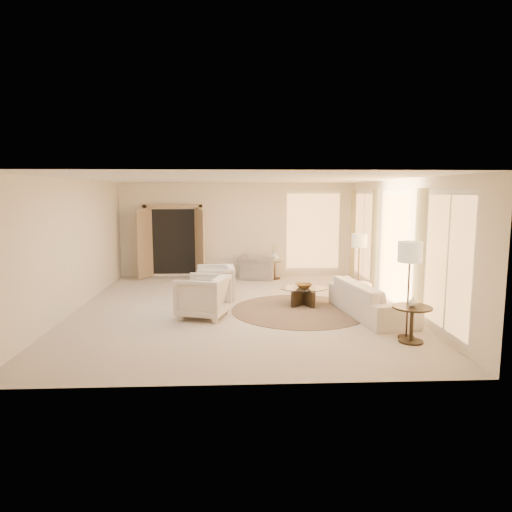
{
  "coord_description": "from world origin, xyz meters",
  "views": [
    {
      "loc": [
        -0.08,
        -9.74,
        2.53
      ],
      "look_at": [
        0.4,
        0.4,
        1.1
      ],
      "focal_mm": 32.0,
      "sensor_mm": 36.0,
      "label": 1
    }
  ],
  "objects_px": {
    "sofa": "(371,299)",
    "accent_chair": "(257,264)",
    "end_table": "(412,318)",
    "side_table": "(274,268)",
    "floor_lamp_near": "(359,243)",
    "bowl": "(304,286)",
    "end_vase": "(413,302)",
    "side_vase": "(274,256)",
    "coffee_table": "(304,294)",
    "armchair_left": "(215,281)",
    "floor_lamp_far": "(410,256)",
    "armchair_right": "(203,294)"
  },
  "relations": [
    {
      "from": "armchair_left",
      "to": "side_vase",
      "type": "relative_size",
      "value": 3.23
    },
    {
      "from": "coffee_table",
      "to": "end_table",
      "type": "xyz_separation_m",
      "value": [
        1.43,
        -2.65,
        0.18
      ]
    },
    {
      "from": "coffee_table",
      "to": "floor_lamp_far",
      "type": "height_order",
      "value": "floor_lamp_far"
    },
    {
      "from": "sofa",
      "to": "end_vase",
      "type": "distance_m",
      "value": 1.73
    },
    {
      "from": "end_vase",
      "to": "coffee_table",
      "type": "bearing_deg",
      "value": 118.43
    },
    {
      "from": "floor_lamp_far",
      "to": "bowl",
      "type": "distance_m",
      "value": 3.0
    },
    {
      "from": "floor_lamp_near",
      "to": "side_table",
      "type": "bearing_deg",
      "value": 126.66
    },
    {
      "from": "side_table",
      "to": "side_vase",
      "type": "height_order",
      "value": "side_vase"
    },
    {
      "from": "side_table",
      "to": "side_vase",
      "type": "distance_m",
      "value": 0.35
    },
    {
      "from": "coffee_table",
      "to": "end_vase",
      "type": "bearing_deg",
      "value": -61.57
    },
    {
      "from": "bowl",
      "to": "end_vase",
      "type": "height_order",
      "value": "end_vase"
    },
    {
      "from": "armchair_right",
      "to": "coffee_table",
      "type": "distance_m",
      "value": 2.38
    },
    {
      "from": "coffee_table",
      "to": "side_vase",
      "type": "xyz_separation_m",
      "value": [
        -0.39,
        3.16,
        0.42
      ]
    },
    {
      "from": "accent_chair",
      "to": "coffee_table",
      "type": "xyz_separation_m",
      "value": [
        0.88,
        -3.16,
        -0.2
      ]
    },
    {
      "from": "floor_lamp_near",
      "to": "bowl",
      "type": "distance_m",
      "value": 1.82
    },
    {
      "from": "end_table",
      "to": "bowl",
      "type": "xyz_separation_m",
      "value": [
        -1.43,
        2.65,
        0.02
      ]
    },
    {
      "from": "sofa",
      "to": "floor_lamp_near",
      "type": "bearing_deg",
      "value": -15.54
    },
    {
      "from": "accent_chair",
      "to": "end_table",
      "type": "distance_m",
      "value": 6.26
    },
    {
      "from": "sofa",
      "to": "end_vase",
      "type": "xyz_separation_m",
      "value": [
        0.18,
        -1.69,
        0.35
      ]
    },
    {
      "from": "coffee_table",
      "to": "side_vase",
      "type": "distance_m",
      "value": 3.21
    },
    {
      "from": "accent_chair",
      "to": "sofa",
      "type": "bearing_deg",
      "value": 129.47
    },
    {
      "from": "bowl",
      "to": "end_vase",
      "type": "xyz_separation_m",
      "value": [
        1.43,
        -2.65,
        0.26
      ]
    },
    {
      "from": "floor_lamp_far",
      "to": "side_vase",
      "type": "xyz_separation_m",
      "value": [
        -1.82,
        5.6,
        -0.77
      ]
    },
    {
      "from": "side_vase",
      "to": "armchair_left",
      "type": "bearing_deg",
      "value": -122.37
    },
    {
      "from": "sofa",
      "to": "side_table",
      "type": "relative_size",
      "value": 4.49
    },
    {
      "from": "armchair_left",
      "to": "floor_lamp_far",
      "type": "bearing_deg",
      "value": 45.19
    },
    {
      "from": "bowl",
      "to": "floor_lamp_near",
      "type": "bearing_deg",
      "value": 26.6
    },
    {
      "from": "armchair_left",
      "to": "end_vase",
      "type": "distance_m",
      "value": 4.74
    },
    {
      "from": "floor_lamp_near",
      "to": "side_vase",
      "type": "height_order",
      "value": "floor_lamp_near"
    },
    {
      "from": "sofa",
      "to": "coffee_table",
      "type": "bearing_deg",
      "value": 43.18
    },
    {
      "from": "end_table",
      "to": "side_vase",
      "type": "height_order",
      "value": "side_vase"
    },
    {
      "from": "sofa",
      "to": "accent_chair",
      "type": "relative_size",
      "value": 2.33
    },
    {
      "from": "sofa",
      "to": "end_table",
      "type": "relative_size",
      "value": 3.64
    },
    {
      "from": "end_table",
      "to": "armchair_right",
      "type": "bearing_deg",
      "value": 154.37
    },
    {
      "from": "side_table",
      "to": "bowl",
      "type": "relative_size",
      "value": 1.44
    },
    {
      "from": "side_table",
      "to": "floor_lamp_far",
      "type": "xyz_separation_m",
      "value": [
        1.82,
        -5.6,
        1.12
      ]
    },
    {
      "from": "armchair_left",
      "to": "sofa",
      "type": "bearing_deg",
      "value": 60.97
    },
    {
      "from": "side_vase",
      "to": "side_table",
      "type": "bearing_deg",
      "value": -90.0
    },
    {
      "from": "accent_chair",
      "to": "floor_lamp_near",
      "type": "height_order",
      "value": "floor_lamp_near"
    },
    {
      "from": "end_table",
      "to": "floor_lamp_far",
      "type": "xyz_separation_m",
      "value": [
        0.0,
        0.21,
        1.01
      ]
    },
    {
      "from": "side_vase",
      "to": "floor_lamp_far",
      "type": "bearing_deg",
      "value": -71.99
    },
    {
      "from": "bowl",
      "to": "side_vase",
      "type": "height_order",
      "value": "side_vase"
    },
    {
      "from": "side_table",
      "to": "floor_lamp_near",
      "type": "height_order",
      "value": "floor_lamp_near"
    },
    {
      "from": "accent_chair",
      "to": "end_vase",
      "type": "height_order",
      "value": "accent_chair"
    },
    {
      "from": "armchair_left",
      "to": "coffee_table",
      "type": "bearing_deg",
      "value": 69.87
    },
    {
      "from": "sofa",
      "to": "armchair_left",
      "type": "distance_m",
      "value": 3.61
    },
    {
      "from": "end_table",
      "to": "end_vase",
      "type": "height_order",
      "value": "end_vase"
    },
    {
      "from": "accent_chair",
      "to": "floor_lamp_near",
      "type": "bearing_deg",
      "value": 145.58
    },
    {
      "from": "armchair_left",
      "to": "side_vase",
      "type": "bearing_deg",
      "value": 144.27
    },
    {
      "from": "sofa",
      "to": "armchair_left",
      "type": "relative_size",
      "value": 2.68
    }
  ]
}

